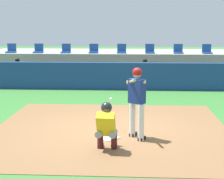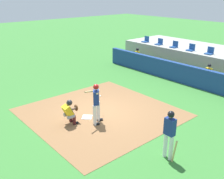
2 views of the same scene
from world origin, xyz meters
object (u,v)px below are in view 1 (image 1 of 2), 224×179
at_px(catcher_crouched, 106,124).
at_px(stadium_seat_2, 66,50).
at_px(home_plate, 109,138).
at_px(stadium_seat_7, 207,51).
at_px(stadium_seat_0, 11,50).
at_px(dugout_player_1, 145,72).
at_px(dugout_player_0, 17,71).
at_px(stadium_seat_6, 178,51).
at_px(stadium_seat_5, 150,51).
at_px(stadium_seat_1, 39,50).
at_px(stadium_seat_3, 94,50).
at_px(stadium_seat_4, 122,51).
at_px(batter_at_plate, 137,98).

height_order(catcher_crouched, stadium_seat_2, stadium_seat_2).
xyz_separation_m(home_plate, stadium_seat_7, (4.33, 10.18, 1.51)).
relative_size(stadium_seat_0, stadium_seat_2, 1.00).
bearing_deg(dugout_player_1, catcher_crouched, -97.18).
bearing_deg(dugout_player_0, home_plate, -59.10).
bearing_deg(stadium_seat_6, stadium_seat_2, 180.00).
distance_m(stadium_seat_6, stadium_seat_7, 1.44).
bearing_deg(catcher_crouched, stadium_seat_7, 68.62).
xyz_separation_m(stadium_seat_2, stadium_seat_5, (4.33, 0.00, 0.00)).
xyz_separation_m(dugout_player_1, stadium_seat_0, (-6.92, 2.03, 0.86)).
distance_m(home_plate, stadium_seat_5, 10.39).
bearing_deg(stadium_seat_0, home_plate, -60.42).
bearing_deg(dugout_player_1, stadium_seat_2, 153.22).
height_order(home_plate, stadium_seat_1, stadium_seat_1).
relative_size(stadium_seat_2, stadium_seat_5, 1.00).
distance_m(catcher_crouched, stadium_seat_3, 11.18).
height_order(stadium_seat_0, stadium_seat_5, same).
xyz_separation_m(stadium_seat_4, stadium_seat_5, (1.44, 0.00, 0.00)).
height_order(batter_at_plate, stadium_seat_0, stadium_seat_0).
height_order(home_plate, dugout_player_1, dugout_player_1).
relative_size(stadium_seat_4, stadium_seat_7, 1.00).
xyz_separation_m(stadium_seat_3, stadium_seat_5, (2.89, 0.00, 0.00)).
distance_m(dugout_player_0, stadium_seat_6, 8.07).
distance_m(dugout_player_0, stadium_seat_5, 6.69).
xyz_separation_m(catcher_crouched, stadium_seat_6, (2.88, 11.05, 0.93)).
height_order(home_plate, stadium_seat_5, stadium_seat_5).
distance_m(stadium_seat_3, stadium_seat_7, 5.78).
bearing_deg(stadium_seat_2, catcher_crouched, -75.32).
relative_size(stadium_seat_3, stadium_seat_7, 1.00).
bearing_deg(dugout_player_1, stadium_seat_3, 141.81).
bearing_deg(stadium_seat_6, stadium_seat_3, 180.00).
relative_size(stadium_seat_1, stadium_seat_4, 1.00).
distance_m(home_plate, stadium_seat_1, 11.17).
height_order(home_plate, stadium_seat_0, stadium_seat_0).
bearing_deg(stadium_seat_6, stadium_seat_7, 0.00).
xyz_separation_m(dugout_player_1, stadium_seat_4, (-1.14, 2.03, 0.86)).
bearing_deg(dugout_player_1, stadium_seat_6, 49.35).
relative_size(dugout_player_1, stadium_seat_4, 2.71).
xyz_separation_m(stadium_seat_2, stadium_seat_3, (1.44, 0.00, 0.00)).
distance_m(catcher_crouched, stadium_seat_1, 11.91).
xyz_separation_m(batter_at_plate, stadium_seat_6, (2.20, 10.15, 0.50)).
bearing_deg(dugout_player_1, dugout_player_0, 180.00).
bearing_deg(stadium_seat_7, stadium_seat_6, 180.00).
bearing_deg(home_plate, stadium_seat_4, 90.00).
relative_size(batter_at_plate, stadium_seat_1, 3.76).
relative_size(home_plate, stadium_seat_2, 0.92).
relative_size(stadium_seat_1, stadium_seat_3, 1.00).
height_order(stadium_seat_6, stadium_seat_7, same).
height_order(dugout_player_1, stadium_seat_1, stadium_seat_1).
height_order(dugout_player_0, stadium_seat_3, stadium_seat_3).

